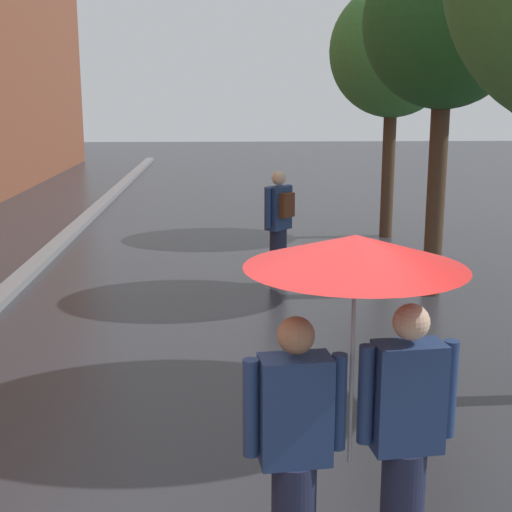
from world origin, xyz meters
TOP-DOWN VIEW (x-y plane):
  - kerb_strip at (-3.20, 10.00)m, footprint 0.30×36.00m
  - street_tree_1 at (2.98, 6.51)m, footprint 2.23×2.23m
  - street_tree_2 at (3.27, 10.85)m, footprint 2.46×2.46m
  - couple_under_umbrella at (0.68, 0.22)m, footprint 1.24×1.23m
  - pedestrian_walking_midground at (0.80, 7.14)m, footprint 0.46×0.47m

SIDE VIEW (x-z plane):
  - kerb_strip at x=-3.20m, z-range 0.00..0.12m
  - pedestrian_walking_midground at x=0.80m, z-range 0.05..1.80m
  - couple_under_umbrella at x=0.68m, z-range 0.40..2.54m
  - street_tree_2 at x=3.27m, z-range 1.17..6.11m
  - street_tree_1 at x=2.98m, z-range 1.29..6.27m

